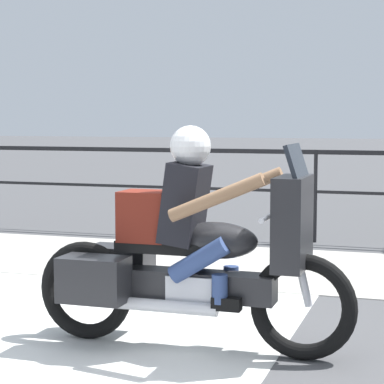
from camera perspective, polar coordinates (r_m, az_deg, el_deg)
ground_plane at (r=5.20m, az=0.32°, el=-12.91°), size 120.00×120.00×0.00m
sidewalk_band at (r=8.40m, az=7.40°, el=-5.76°), size 44.00×2.40×0.01m
crosswalk_band at (r=5.59m, az=-14.27°, el=-11.72°), size 3.78×6.00×0.01m
fence_railing at (r=10.09m, az=9.41°, el=1.68°), size 36.00×0.05×1.24m
motorcycle at (r=5.34m, az=-0.23°, el=-4.59°), size 2.38×0.76×1.60m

